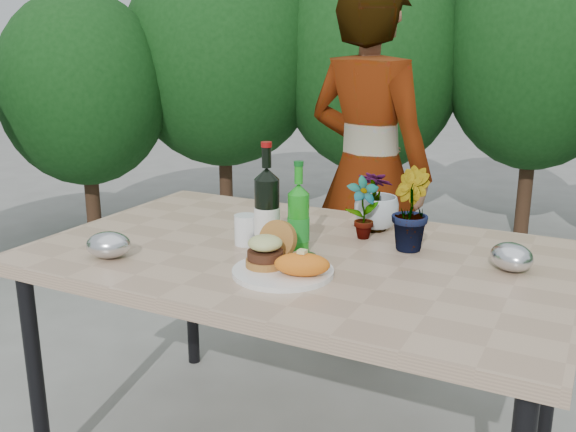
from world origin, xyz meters
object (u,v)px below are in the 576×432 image
at_px(person, 368,172).
at_px(patio_table, 300,269).
at_px(dinner_plate, 283,272).
at_px(wine_bottle, 267,210).

bearing_deg(person, patio_table, 110.26).
bearing_deg(dinner_plate, person, 98.44).
bearing_deg(wine_bottle, person, 88.77).
height_order(wine_bottle, person, person).
bearing_deg(wine_bottle, dinner_plate, -53.01).
distance_m(wine_bottle, person, 0.94).
distance_m(patio_table, dinner_plate, 0.22).
distance_m(patio_table, wine_bottle, 0.21).
relative_size(patio_table, dinner_plate, 5.71).
height_order(patio_table, person, person).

